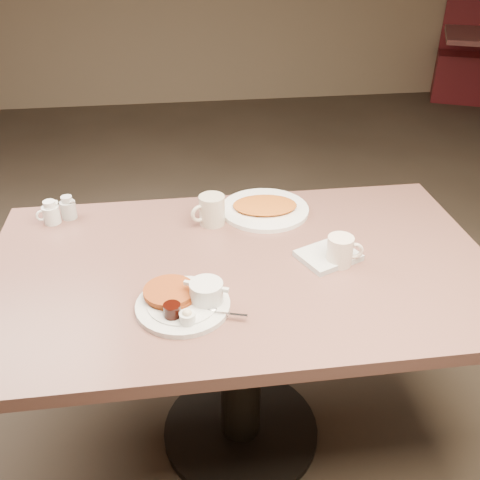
{
  "coord_description": "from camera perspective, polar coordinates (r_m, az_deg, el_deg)",
  "views": [
    {
      "loc": [
        -0.18,
        -1.33,
        1.65
      ],
      "look_at": [
        0.0,
        0.02,
        0.82
      ],
      "focal_mm": 40.77,
      "sensor_mm": 36.0,
      "label": 1
    }
  ],
  "objects": [
    {
      "name": "creamer_left",
      "position": [
        1.91,
        -19.2,
        2.68
      ],
      "size": [
        0.08,
        0.06,
        0.08
      ],
      "color": "white",
      "rests_on": "diner_table"
    },
    {
      "name": "creamer_right",
      "position": [
        1.93,
        -17.56,
        3.22
      ],
      "size": [
        0.07,
        0.07,
        0.08
      ],
      "color": "#B9B8B6",
      "rests_on": "diner_table"
    },
    {
      "name": "napkin",
      "position": [
        1.66,
        9.2,
        -1.63
      ],
      "size": [
        0.21,
        0.19,
        0.02
      ],
      "color": "beige",
      "rests_on": "diner_table"
    },
    {
      "name": "room",
      "position": [
        1.36,
        0.12,
        20.81
      ],
      "size": [
        7.04,
        8.04,
        2.84
      ],
      "color": "#4C3F33",
      "rests_on": "ground"
    },
    {
      "name": "coffee_mug_far",
      "position": [
        1.8,
        -3.04,
        3.14
      ],
      "size": [
        0.13,
        0.11,
        0.1
      ],
      "color": "beige",
      "rests_on": "diner_table"
    },
    {
      "name": "diner_table",
      "position": [
        1.72,
        0.09,
        -7.19
      ],
      "size": [
        1.5,
        0.9,
        0.75
      ],
      "color": "#84564C",
      "rests_on": "ground"
    },
    {
      "name": "main_plate",
      "position": [
        1.44,
        -5.72,
        -6.23
      ],
      "size": [
        0.33,
        0.33,
        0.07
      ],
      "color": "silver",
      "rests_on": "diner_table"
    },
    {
      "name": "coffee_mug_near",
      "position": [
        1.62,
        10.5,
        -1.06
      ],
      "size": [
        0.11,
        0.09,
        0.09
      ],
      "color": "#EFDCC8",
      "rests_on": "diner_table"
    },
    {
      "name": "hash_plate",
      "position": [
        1.89,
        2.61,
        3.37
      ],
      "size": [
        0.33,
        0.33,
        0.04
      ],
      "color": "white",
      "rests_on": "diner_table"
    }
  ]
}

